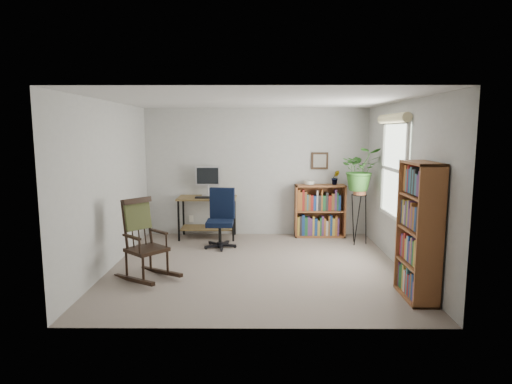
{
  "coord_description": "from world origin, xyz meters",
  "views": [
    {
      "loc": [
        0.04,
        -6.08,
        1.98
      ],
      "look_at": [
        0.0,
        0.4,
        1.05
      ],
      "focal_mm": 30.0,
      "sensor_mm": 36.0,
      "label": 1
    }
  ],
  "objects_px": {
    "tall_bookshelf": "(419,231)",
    "low_bookshelf": "(320,211)",
    "desk": "(208,217)",
    "rocking_chair": "(146,239)",
    "office_chair": "(220,218)"
  },
  "relations": [
    {
      "from": "low_bookshelf",
      "to": "office_chair",
      "type": "bearing_deg",
      "value": -156.23
    },
    {
      "from": "rocking_chair",
      "to": "tall_bookshelf",
      "type": "xyz_separation_m",
      "value": [
        3.38,
        -0.65,
        0.26
      ]
    },
    {
      "from": "desk",
      "to": "tall_bookshelf",
      "type": "distance_m",
      "value": 4.06
    },
    {
      "from": "tall_bookshelf",
      "to": "desk",
      "type": "bearing_deg",
      "value": 134.55
    },
    {
      "from": "desk",
      "to": "rocking_chair",
      "type": "relative_size",
      "value": 0.97
    },
    {
      "from": "tall_bookshelf",
      "to": "low_bookshelf",
      "type": "bearing_deg",
      "value": 103.7
    },
    {
      "from": "desk",
      "to": "low_bookshelf",
      "type": "distance_m",
      "value": 2.11
    },
    {
      "from": "desk",
      "to": "office_chair",
      "type": "height_order",
      "value": "office_chair"
    },
    {
      "from": "rocking_chair",
      "to": "tall_bookshelf",
      "type": "distance_m",
      "value": 3.45
    },
    {
      "from": "office_chair",
      "to": "rocking_chair",
      "type": "height_order",
      "value": "rocking_chair"
    },
    {
      "from": "desk",
      "to": "rocking_chair",
      "type": "bearing_deg",
      "value": -103.92
    },
    {
      "from": "low_bookshelf",
      "to": "tall_bookshelf",
      "type": "height_order",
      "value": "tall_bookshelf"
    },
    {
      "from": "desk",
      "to": "rocking_chair",
      "type": "distance_m",
      "value": 2.29
    },
    {
      "from": "low_bookshelf",
      "to": "tall_bookshelf",
      "type": "xyz_separation_m",
      "value": [
        0.73,
        -2.99,
        0.32
      ]
    },
    {
      "from": "office_chair",
      "to": "desk",
      "type": "bearing_deg",
      "value": 120.67
    }
  ]
}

